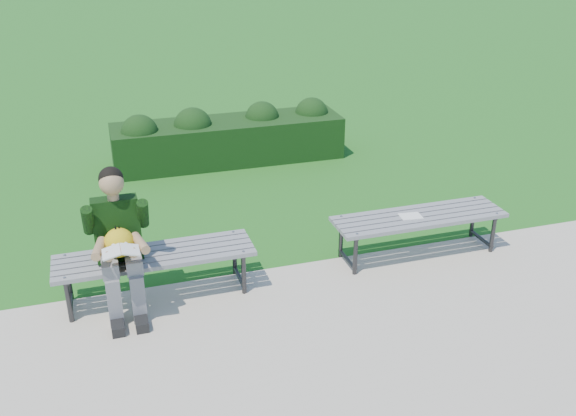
{
  "coord_description": "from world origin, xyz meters",
  "views": [
    {
      "loc": [
        -1.92,
        -5.43,
        3.27
      ],
      "look_at": [
        -0.24,
        -0.11,
        0.72
      ],
      "focal_mm": 40.0,
      "sensor_mm": 36.0,
      "label": 1
    }
  ],
  "objects_px": {
    "bench_right": "(419,220)",
    "seated_boy": "(119,239)",
    "hedge": "(228,137)",
    "bench_left": "(155,259)",
    "paper_sheet": "(411,216)"
  },
  "relations": [
    {
      "from": "bench_right",
      "to": "seated_boy",
      "type": "distance_m",
      "value": 3.01
    },
    {
      "from": "hedge",
      "to": "bench_right",
      "type": "distance_m",
      "value": 3.63
    },
    {
      "from": "bench_left",
      "to": "paper_sheet",
      "type": "height_order",
      "value": "bench_left"
    },
    {
      "from": "bench_right",
      "to": "seated_boy",
      "type": "relative_size",
      "value": 1.37
    },
    {
      "from": "bench_left",
      "to": "seated_boy",
      "type": "xyz_separation_m",
      "value": [
        -0.3,
        -0.1,
        0.3
      ]
    },
    {
      "from": "hedge",
      "to": "paper_sheet",
      "type": "height_order",
      "value": "hedge"
    },
    {
      "from": "bench_left",
      "to": "paper_sheet",
      "type": "relative_size",
      "value": 7.64
    },
    {
      "from": "bench_right",
      "to": "paper_sheet",
      "type": "relative_size",
      "value": 7.64
    },
    {
      "from": "seated_boy",
      "to": "bench_right",
      "type": "bearing_deg",
      "value": 2.14
    },
    {
      "from": "bench_left",
      "to": "hedge",
      "type": "bearing_deg",
      "value": 67.2
    },
    {
      "from": "bench_left",
      "to": "seated_boy",
      "type": "relative_size",
      "value": 1.37
    },
    {
      "from": "seated_boy",
      "to": "paper_sheet",
      "type": "height_order",
      "value": "seated_boy"
    },
    {
      "from": "bench_right",
      "to": "hedge",
      "type": "bearing_deg",
      "value": 110.17
    },
    {
      "from": "bench_left",
      "to": "seated_boy",
      "type": "distance_m",
      "value": 0.43
    },
    {
      "from": "bench_left",
      "to": "paper_sheet",
      "type": "distance_m",
      "value": 2.59
    }
  ]
}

